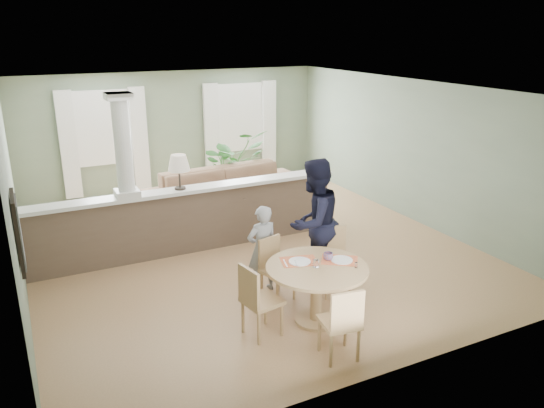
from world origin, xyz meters
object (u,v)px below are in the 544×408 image
child_person (262,249)px  sofa (230,194)px  houseplant (233,165)px  dining_table (317,278)px  chair_near (342,321)px  chair_side (257,298)px  chair_far_man (334,257)px  chair_far_boy (275,266)px  man_person (314,223)px

child_person → sofa: bearing=-107.6°
child_person → houseplant: bearing=-110.8°
dining_table → chair_near: size_ratio=1.41×
sofa → chair_side: sofa is taller
chair_side → chair_far_man: bearing=-77.9°
dining_table → chair_near: 0.88m
sofa → houseplant: houseplant is taller
chair_far_boy → chair_side: (-0.63, -0.79, 0.03)m
dining_table → chair_side: (-0.82, 0.02, -0.10)m
chair_near → child_person: (-0.08, 1.93, 0.14)m
dining_table → chair_far_man: (0.65, 0.63, -0.10)m
chair_far_boy → sofa: bearing=62.3°
houseplant → chair_near: houseplant is taller
sofa → man_person: size_ratio=1.72×
chair_far_man → chair_side: 1.60m
chair_far_boy → child_person: (-0.06, 0.27, 0.16)m
chair_far_boy → man_person: bearing=-2.2°
chair_far_boy → chair_side: 1.01m
chair_near → dining_table: bearing=-93.3°
chair_far_boy → chair_far_man: size_ratio=0.93×
dining_table → chair_far_boy: dining_table is taller
chair_far_man → child_person: child_person is taller
houseplant → chair_far_boy: (-1.22, -4.46, -0.29)m
chair_side → child_person: child_person is taller
chair_far_man → chair_side: size_ratio=1.01×
dining_table → chair_far_man: bearing=43.7°
dining_table → chair_near: bearing=-101.9°
houseplant → man_person: 4.32m
chair_far_boy → child_person: bearing=87.3°
chair_far_boy → houseplant: bearing=58.8°
dining_table → child_person: bearing=103.3°
sofa → dining_table: sofa is taller
child_person → man_person: 0.84m
sofa → man_person: man_person is taller
chair_far_boy → man_person: (0.71, 0.17, 0.46)m
dining_table → chair_side: chair_side is taller
sofa → chair_far_man: sofa is taller
chair_near → chair_far_man: bearing=-110.9°
dining_table → child_person: 1.11m
chair_near → sofa: bearing=-89.3°
chair_side → man_person: size_ratio=0.50×
dining_table → child_person: child_person is taller
child_person → chair_far_boy: bearing=99.4°
chair_far_man → chair_side: chair_far_man is taller
sofa → houseplant: size_ratio=2.10×
chair_far_man → chair_near: (-0.83, -1.47, -0.02)m
chair_far_man → sofa: bearing=107.1°
chair_far_boy → child_person: size_ratio=0.68×
chair_near → child_person: size_ratio=0.71×
child_person → chair_near: bearing=88.4°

